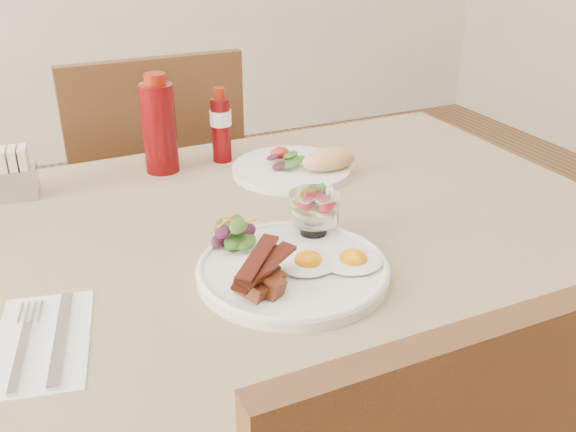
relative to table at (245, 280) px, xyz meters
name	(u,v)px	position (x,y,z in m)	size (l,w,h in m)	color
table	(245,280)	(0.00, 0.00, 0.00)	(1.33, 0.88, 0.75)	#55381A
chair_far	(155,204)	(0.00, 0.66, -0.14)	(0.42, 0.42, 0.93)	#55381A
main_plate	(293,271)	(0.02, -0.15, 0.10)	(0.28, 0.28, 0.02)	white
fried_eggs	(331,261)	(0.07, -0.17, 0.11)	(0.17, 0.12, 0.02)	white
bacon_potato_pile	(263,275)	(-0.04, -0.19, 0.13)	(0.11, 0.10, 0.05)	#672E14
side_salad	(235,234)	(-0.04, -0.06, 0.12)	(0.08, 0.08, 0.04)	#285316
fruit_cup	(314,208)	(0.09, -0.07, 0.15)	(0.08, 0.08, 0.08)	white
second_plate	(300,166)	(0.20, 0.20, 0.10)	(0.24, 0.24, 0.06)	white
ketchup_bottle	(159,126)	(-0.05, 0.33, 0.18)	(0.08, 0.08, 0.20)	#570407
hot_sauce_bottle	(221,126)	(0.08, 0.33, 0.16)	(0.05, 0.05, 0.15)	#570407
sugar_caddy	(7,177)	(-0.34, 0.32, 0.13)	(0.11, 0.07, 0.09)	#B2B2B6
napkin_cutlery	(43,340)	(-0.33, -0.16, 0.09)	(0.16, 0.23, 0.01)	white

